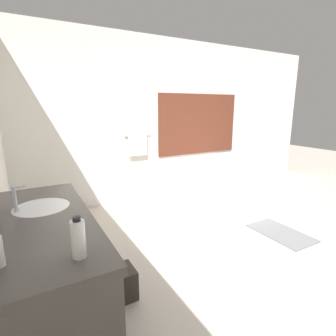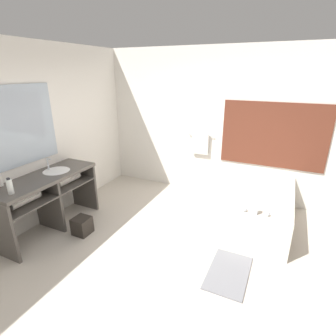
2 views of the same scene
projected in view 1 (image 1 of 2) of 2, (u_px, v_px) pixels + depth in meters
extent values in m
plane|color=beige|center=(241.00, 253.00, 2.89)|extent=(16.00, 16.00, 0.00)
cube|color=white|center=(151.00, 120.00, 4.47)|extent=(7.40, 0.06, 2.70)
cube|color=brown|center=(199.00, 124.00, 4.91)|extent=(1.70, 0.02, 1.10)
cylinder|color=silver|center=(137.00, 133.00, 4.32)|extent=(0.50, 0.02, 0.02)
cube|color=silver|center=(138.00, 144.00, 4.35)|extent=(0.32, 0.04, 0.40)
cube|color=#4C4742|center=(45.00, 222.00, 1.72)|extent=(0.58, 1.54, 0.05)
cube|color=#4C4742|center=(48.00, 254.00, 1.77)|extent=(0.55, 1.46, 0.02)
cylinder|color=white|center=(42.00, 214.00, 1.92)|extent=(0.39, 0.39, 0.11)
cube|color=#4C4742|center=(51.00, 279.00, 1.82)|extent=(0.53, 0.04, 0.82)
cube|color=#4C4742|center=(43.00, 235.00, 2.46)|extent=(0.53, 0.04, 0.82)
cylinder|color=silver|center=(62.00, 273.00, 1.45)|extent=(0.13, 0.42, 0.13)
cylinder|color=silver|center=(49.00, 221.00, 2.10)|extent=(0.13, 0.42, 0.13)
cylinder|color=silver|center=(16.00, 210.00, 1.83)|extent=(0.04, 0.04, 0.02)
cylinder|color=silver|center=(15.00, 197.00, 1.81)|extent=(0.02, 0.02, 0.16)
cube|color=silver|center=(20.00, 187.00, 1.82)|extent=(0.07, 0.01, 0.01)
cube|color=silver|center=(225.00, 185.00, 4.45)|extent=(0.91, 1.63, 0.56)
ellipsoid|color=white|center=(225.00, 178.00, 4.42)|extent=(0.65, 1.17, 0.30)
cube|color=silver|center=(259.00, 175.00, 3.77)|extent=(0.04, 0.07, 0.12)
sphere|color=silver|center=(252.00, 178.00, 3.71)|extent=(0.06, 0.06, 0.06)
sphere|color=silver|center=(266.00, 176.00, 3.84)|extent=(0.06, 0.06, 0.06)
cylinder|color=silver|center=(78.00, 239.00, 1.25)|extent=(0.07, 0.07, 0.19)
cylinder|color=black|center=(77.00, 219.00, 1.23)|extent=(0.04, 0.04, 0.02)
cube|color=#2D2823|center=(120.00, 283.00, 2.20)|extent=(0.24, 0.24, 0.26)
cube|color=slate|center=(281.00, 233.00, 3.34)|extent=(0.46, 0.76, 0.02)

